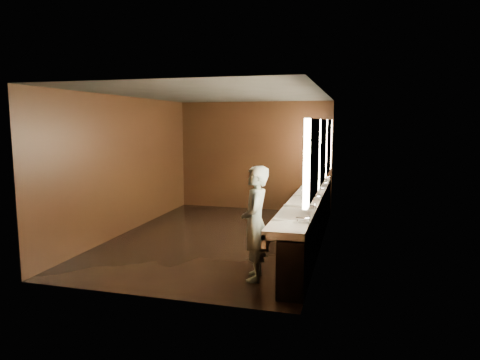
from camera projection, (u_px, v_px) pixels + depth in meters
name	position (u px, v px, depth m)	size (l,w,h in m)	color
floor	(219.00, 238.00, 8.48)	(6.00, 6.00, 0.00)	black
ceiling	(218.00, 94.00, 8.11)	(4.00, 6.00, 0.02)	#2D2D2B
wall_back	(254.00, 156.00, 11.16)	(4.00, 0.02, 2.80)	black
wall_front	(145.00, 192.00, 5.43)	(4.00, 0.02, 2.80)	black
wall_left	(126.00, 165.00, 8.82)	(0.02, 6.00, 2.80)	black
wall_right	(323.00, 171.00, 7.77)	(0.02, 6.00, 2.80)	black
sink_counter	(310.00, 219.00, 7.95)	(0.55, 5.40, 1.01)	black
mirror_band	(322.00, 151.00, 7.73)	(0.06, 5.03, 1.15)	#FFEBBF
person	(255.00, 223.00, 6.15)	(0.61, 0.40, 1.66)	#8FC1D6
trash_bin	(289.00, 248.00, 6.93)	(0.33, 0.33, 0.51)	black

